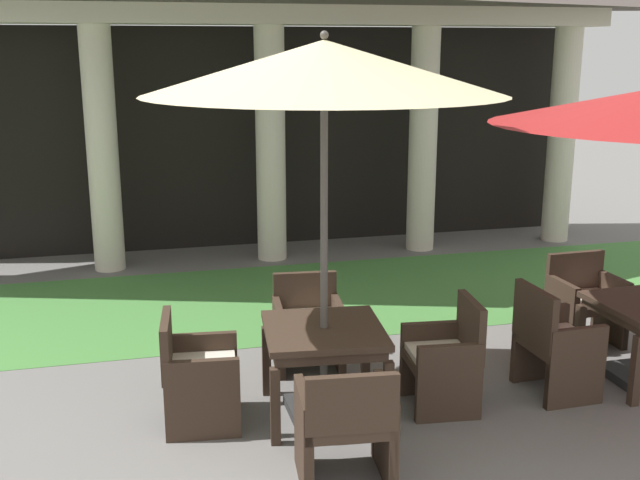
# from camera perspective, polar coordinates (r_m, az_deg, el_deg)

# --- Properties ---
(background_pavilion) EXTENTS (9.68, 3.08, 4.24)m
(background_pavilion) POSITION_cam_1_polar(r_m,az_deg,el_deg) (10.18, -3.96, 17.18)
(background_pavilion) COLOR beige
(background_pavilion) RESTS_ON ground
(lawn_strip) EXTENTS (11.48, 2.70, 0.01)m
(lawn_strip) POSITION_cam_1_polar(r_m,az_deg,el_deg) (8.80, -1.46, -4.28)
(lawn_strip) COLOR #47843D
(lawn_strip) RESTS_ON ground
(patio_chair_near_foreground_west) EXTENTS (0.53, 0.61, 0.92)m
(patio_chair_near_foreground_west) POSITION_cam_1_polar(r_m,az_deg,el_deg) (6.62, 16.90, -7.41)
(patio_chair_near_foreground_west) COLOR #38281E
(patio_chair_near_foreground_west) RESTS_ON ground
(patio_chair_near_foreground_north) EXTENTS (0.63, 0.53, 0.86)m
(patio_chair_near_foreground_north) POSITION_cam_1_polar(r_m,az_deg,el_deg) (7.80, 18.97, -4.39)
(patio_chair_near_foreground_north) COLOR #38281E
(patio_chair_near_foreground_north) RESTS_ON ground
(patio_table_mid_left) EXTENTS (0.98, 0.98, 0.72)m
(patio_table_mid_left) POSITION_cam_1_polar(r_m,az_deg,el_deg) (5.91, 0.29, -7.39)
(patio_table_mid_left) COLOR #38281E
(patio_table_mid_left) RESTS_ON ground
(patio_umbrella_mid_left) EXTENTS (2.58, 2.58, 2.89)m
(patio_umbrella_mid_left) POSITION_cam_1_polar(r_m,az_deg,el_deg) (5.50, 0.31, 12.36)
(patio_umbrella_mid_left) COLOR #2D2D2D
(patio_umbrella_mid_left) RESTS_ON ground
(patio_chair_mid_left_south) EXTENTS (0.66, 0.61, 0.85)m
(patio_chair_mid_left_south) POSITION_cam_1_polar(r_m,az_deg,el_deg) (5.14, 1.91, -13.44)
(patio_chair_mid_left_south) COLOR #38281E
(patio_chair_mid_left_south) RESTS_ON ground
(patio_chair_mid_left_north) EXTENTS (0.65, 0.61, 0.81)m
(patio_chair_mid_left_north) POSITION_cam_1_polar(r_m,az_deg,el_deg) (6.89, -0.90, -6.29)
(patio_chair_mid_left_north) COLOR #38281E
(patio_chair_mid_left_north) RESTS_ON ground
(patio_chair_mid_left_east) EXTENTS (0.58, 0.60, 0.88)m
(patio_chair_mid_left_east) POSITION_cam_1_polar(r_m,az_deg,el_deg) (6.20, 9.25, -8.73)
(patio_chair_mid_left_east) COLOR #38281E
(patio_chair_mid_left_east) RESTS_ON ground
(patio_chair_mid_left_west) EXTENTS (0.61, 0.64, 0.85)m
(patio_chair_mid_left_west) POSITION_cam_1_polar(r_m,az_deg,el_deg) (5.95, -9.09, -9.79)
(patio_chair_mid_left_west) COLOR #38281E
(patio_chair_mid_left_west) RESTS_ON ground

